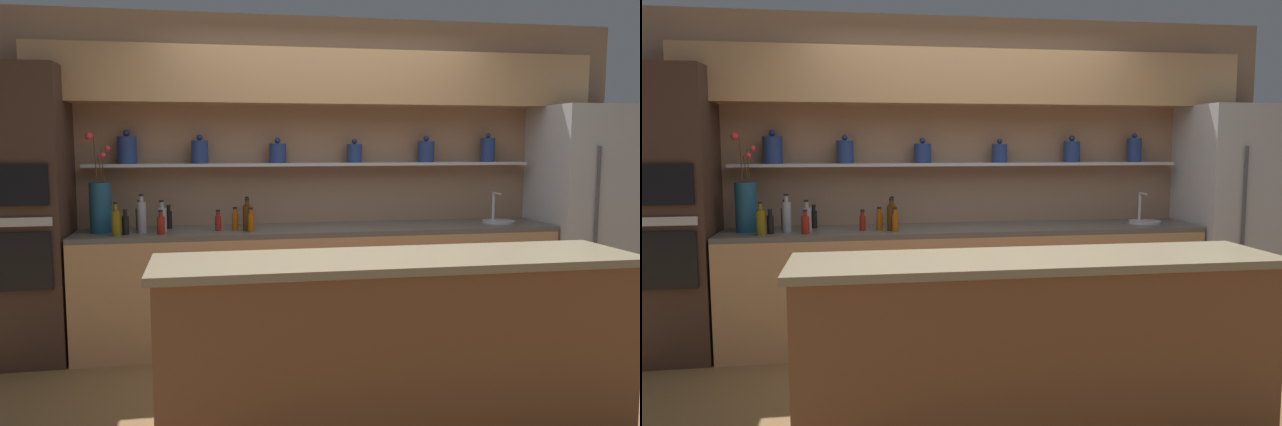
{
  "view_description": "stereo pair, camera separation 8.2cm",
  "coord_description": "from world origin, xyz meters",
  "views": [
    {
      "loc": [
        -0.95,
        -3.54,
        1.58
      ],
      "look_at": [
        -0.23,
        0.31,
        1.14
      ],
      "focal_mm": 35.0,
      "sensor_mm": 36.0,
      "label": 1
    },
    {
      "loc": [
        -0.87,
        -3.55,
        1.58
      ],
      "look_at": [
        -0.23,
        0.31,
        1.14
      ],
      "focal_mm": 35.0,
      "sensor_mm": 36.0,
      "label": 2
    }
  ],
  "objects": [
    {
      "name": "bottle_sauce_4",
      "position": [
        -0.85,
        1.18,
        0.99
      ],
      "size": [
        0.05,
        0.05,
        0.16
      ],
      "color": "maroon",
      "rests_on": "back_counter_unit"
    },
    {
      "name": "oven_tower",
      "position": [
        -2.26,
        1.24,
        1.06
      ],
      "size": [
        0.68,
        0.64,
        2.13
      ],
      "color": "#3D281E",
      "rests_on": "ground_plane"
    },
    {
      "name": "bottle_sauce_3",
      "position": [
        -0.61,
        1.08,
        1.0
      ],
      "size": [
        0.05,
        0.05,
        0.18
      ],
      "color": "#9E4C0A",
      "rests_on": "back_counter_unit"
    },
    {
      "name": "back_wall_unit",
      "position": [
        -0.0,
        1.53,
        1.55
      ],
      "size": [
        5.2,
        0.44,
        2.6
      ],
      "color": "#937056",
      "rests_on": "ground_plane"
    },
    {
      "name": "bottle_sauce_10",
      "position": [
        -1.51,
        1.11,
        1.0
      ],
      "size": [
        0.05,
        0.05,
        0.18
      ],
      "color": "black",
      "rests_on": "back_counter_unit"
    },
    {
      "name": "sink_fixture",
      "position": [
        1.46,
        1.25,
        0.95
      ],
      "size": [
        0.26,
        0.26,
        0.25
      ],
      "color": "#B7B7BC",
      "rests_on": "back_counter_unit"
    },
    {
      "name": "bottle_sauce_2",
      "position": [
        -0.72,
        1.18,
        1.0
      ],
      "size": [
        0.05,
        0.05,
        0.18
      ],
      "color": "#9E4C0A",
      "rests_on": "back_counter_unit"
    },
    {
      "name": "bottle_spirit_0",
      "position": [
        -0.63,
        1.15,
        1.02
      ],
      "size": [
        0.07,
        0.07,
        0.24
      ],
      "color": "#4C2D0C",
      "rests_on": "back_counter_unit"
    },
    {
      "name": "back_counter_unit",
      "position": [
        -0.04,
        1.24,
        0.46
      ],
      "size": [
        3.72,
        0.62,
        0.92
      ],
      "color": "tan",
      "rests_on": "ground_plane"
    },
    {
      "name": "bottle_oil_8",
      "position": [
        -1.57,
        1.06,
        1.02
      ],
      "size": [
        0.06,
        0.06,
        0.24
      ],
      "color": "brown",
      "rests_on": "back_counter_unit"
    },
    {
      "name": "bottle_spirit_6",
      "position": [
        -1.4,
        1.18,
        1.04
      ],
      "size": [
        0.07,
        0.07,
        0.29
      ],
      "color": "gray",
      "rests_on": "back_counter_unit"
    },
    {
      "name": "bottle_sauce_5",
      "position": [
        -1.26,
        1.08,
        0.99
      ],
      "size": [
        0.06,
        0.06,
        0.18
      ],
      "color": "maroon",
      "rests_on": "back_counter_unit"
    },
    {
      "name": "bottle_oil_7",
      "position": [
        -1.43,
        1.33,
        1.01
      ],
      "size": [
        0.06,
        0.06,
        0.23
      ],
      "color": "#47380A",
      "rests_on": "back_counter_unit"
    },
    {
      "name": "island_counter",
      "position": [
        0.0,
        -0.61,
        0.51
      ],
      "size": [
        2.42,
        0.61,
        1.02
      ],
      "color": "brown",
      "rests_on": "ground_plane"
    },
    {
      "name": "bottle_sauce_9",
      "position": [
        -1.22,
        1.38,
        1.0
      ],
      "size": [
        0.05,
        0.05,
        0.18
      ],
      "color": "black",
      "rests_on": "back_counter_unit"
    },
    {
      "name": "bottle_spirit_11",
      "position": [
        -1.26,
        1.22,
        1.02
      ],
      "size": [
        0.07,
        0.07,
        0.24
      ],
      "color": "gray",
      "rests_on": "back_counter_unit"
    },
    {
      "name": "flower_vase",
      "position": [
        -1.7,
        1.25,
        1.12
      ],
      "size": [
        0.17,
        0.16,
        0.74
      ],
      "color": "navy",
      "rests_on": "back_counter_unit"
    },
    {
      "name": "refrigerator",
      "position": [
        2.22,
        1.2,
        0.94
      ],
      "size": [
        0.76,
        0.73,
        1.89
      ],
      "color": "#B7B7BC",
      "rests_on": "ground_plane"
    },
    {
      "name": "ground_plane",
      "position": [
        0.0,
        0.0,
        0.0
      ],
      "size": [
        12.0,
        12.0,
        0.0
      ],
      "primitive_type": "plane",
      "color": "brown"
    },
    {
      "name": "bottle_oil_1",
      "position": [
        -0.61,
        1.42,
        1.02
      ],
      "size": [
        0.05,
        0.05,
        0.24
      ],
      "color": "#47380A",
      "rests_on": "back_counter_unit"
    }
  ]
}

